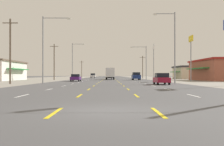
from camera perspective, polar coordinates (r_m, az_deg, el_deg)
The scene contains 23 objects.
ground_plane at distance 75.72m, azimuth -0.57°, elevation -1.40°, with size 572.00×572.00×0.00m, color #4C4C4F.
lot_apron_left at distance 79.69m, azimuth -18.67°, elevation -1.33°, with size 28.00×440.00×0.01m, color gray.
lot_apron_right at distance 79.62m, azimuth 17.54°, elevation -1.33°, with size 28.00×440.00×0.01m, color gray.
lane_markings at distance 114.21m, azimuth -0.54°, elevation -1.07°, with size 10.64×227.60×0.01m.
signal_span_wire at distance 19.66m, azimuth -0.75°, elevation 12.10°, with size 26.76×0.53×9.43m.
hatchback_far_right_nearest at distance 36.98m, azimuth 10.33°, elevation -1.19°, with size 1.72×3.90×1.54m.
sedan_far_left_near at distance 55.79m, azimuth -7.60°, elevation -0.96°, with size 1.80×4.50×1.46m.
suv_far_right_mid at distance 69.75m, azimuth 5.05°, elevation -0.64°, with size 1.98×4.90×1.98m.
box_truck_center_turn_midfar at distance 76.12m, azimuth -0.41°, elevation -0.01°, with size 2.40×7.20×3.23m.
sedan_center_turn_far at distance 87.08m, azimuth -0.57°, elevation -0.78°, with size 1.80×4.50×1.46m.
suv_far_left_farther at distance 113.79m, azimuth -4.00°, elevation -0.56°, with size 1.98×4.90×1.98m.
suv_center_turn_farthest at distance 130.19m, azimuth -0.47°, elevation -0.54°, with size 1.98×4.90×1.98m.
storefront_right_row_2 at distance 97.80m, azimuth 16.38°, elevation 0.13°, with size 12.16×13.43×4.38m.
pole_sign_right_row_1 at distance 61.00m, azimuth 16.19°, elevation 5.37°, with size 0.24×2.60×9.72m.
pole_sign_right_row_2 at distance 88.61m, azimuth 8.71°, elevation 4.11°, with size 0.24×1.62×11.43m.
streetlight_left_row_0 at distance 43.16m, azimuth -13.72°, elevation 5.81°, with size 4.37×0.26×10.30m.
streetlight_right_row_0 at distance 43.17m, azimuth 12.66°, elevation 6.12°, with size 3.41×0.26×10.99m.
streetlight_left_row_1 at distance 75.50m, azimuth -8.07°, elevation 2.95°, with size 3.53×0.26×10.05m.
streetlight_right_row_1 at distance 75.43m, azimuth 6.80°, elevation 2.73°, with size 4.46×0.26×9.27m.
utility_pole_left_row_0 at distance 41.80m, azimuth -20.54°, elevation 4.54°, with size 2.20×0.26×9.36m.
utility_pole_left_row_1 at distance 72.09m, azimuth -12.02°, elevation 2.42°, with size 2.20×0.26×9.33m.
utility_pole_right_row_2 at distance 106.12m, azimuth 6.43°, elevation 1.34°, with size 2.20×0.26×8.73m.
utility_pole_left_row_3 at distance 139.52m, azimuth -6.37°, elevation 0.88°, with size 2.20×0.26×8.57m.
Camera 1 is at (0.11, -9.70, 1.27)m, focal length 43.66 mm.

